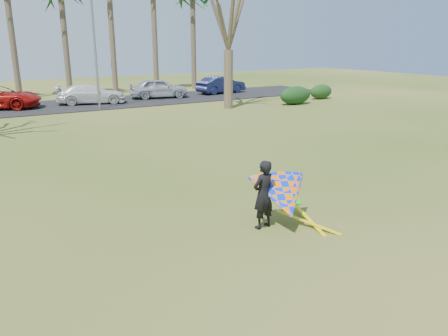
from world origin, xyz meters
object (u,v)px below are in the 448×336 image
car_3 (91,94)px  car_5 (221,85)px  car_4 (159,88)px  kite_flyer (281,196)px  streetlight (97,43)px  bare_tree_right (229,10)px

car_3 → car_5: size_ratio=1.09×
car_3 → car_5: car_5 is taller
car_4 → kite_flyer: bearing=175.7°
streetlight → car_3: (0.07, 2.92, -3.68)m
bare_tree_right → streetlight: size_ratio=1.15×
bare_tree_right → car_5: (3.96, 7.67, -5.75)m
car_4 → kite_flyer: kite_flyer is taller
car_3 → car_5: bearing=-72.1°
streetlight → bare_tree_right: bearing=-27.0°
streetlight → car_3: bearing=88.6°
car_3 → car_4: car_4 is taller
streetlight → car_5: size_ratio=1.75×
car_4 → car_5: size_ratio=1.03×
car_3 → car_5: (11.73, 0.75, 0.03)m
bare_tree_right → car_5: bearing=62.7°
streetlight → kite_flyer: (-1.78, -22.15, -3.61)m
car_5 → car_4: bearing=83.5°
streetlight → car_3: streetlight is taller
kite_flyer → bare_tree_right: bearing=62.1°
streetlight → car_5: streetlight is taller
bare_tree_right → car_4: bare_tree_right is taller
car_5 → bare_tree_right: bearing=143.9°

